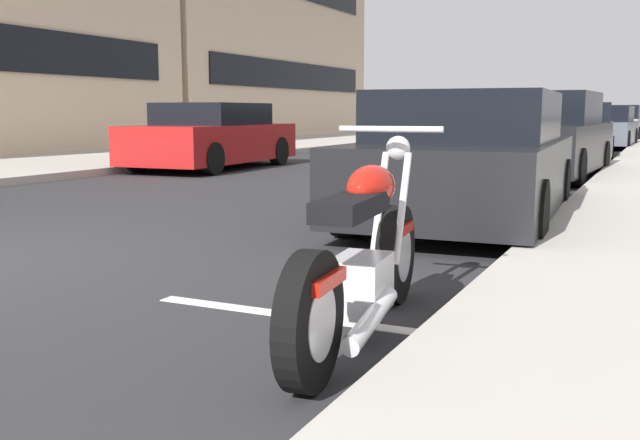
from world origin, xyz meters
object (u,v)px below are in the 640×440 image
object	(u,v)px
parked_motorcycle	(363,259)
parked_car_behind_motorcycle	(602,128)
car_opposite_curb	(212,137)
parked_car_across_street	(618,124)
parked_car_at_intersection	(542,138)
parked_car_second_in_row	(576,132)
parked_car_mid_block	(467,161)

from	to	relation	value
parked_motorcycle	parked_car_behind_motorcycle	xyz separation A→B (m)	(22.02, 0.53, 0.22)
parked_car_behind_motorcycle	car_opposite_curb	distance (m)	14.35
parked_car_across_street	car_opposite_curb	xyz separation A→B (m)	(-18.81, 6.78, -0.03)
parked_car_behind_motorcycle	parked_car_across_street	bearing A→B (deg)	0.63
parked_car_behind_motorcycle	parked_car_at_intersection	bearing A→B (deg)	-178.78
parked_motorcycle	car_opposite_curb	xyz separation A→B (m)	(9.31, 7.18, 0.23)
parked_car_second_in_row	parked_car_behind_motorcycle	xyz separation A→B (m)	(5.69, -0.20, -0.03)
parked_car_mid_block	parked_car_behind_motorcycle	bearing A→B (deg)	-3.00
parked_car_second_in_row	parked_car_across_street	world-z (taller)	parked_car_across_street
parked_car_at_intersection	parked_car_second_in_row	world-z (taller)	parked_car_at_intersection
car_opposite_curb	parked_motorcycle	bearing A→B (deg)	34.71
parked_motorcycle	parked_car_second_in_row	xyz separation A→B (m)	(16.33, 0.72, 0.25)
parked_car_across_street	car_opposite_curb	world-z (taller)	parked_car_across_street
parked_car_at_intersection	parked_car_behind_motorcycle	distance (m)	11.87
parked_car_mid_block	parked_motorcycle	bearing A→B (deg)	-176.01
parked_car_mid_block	parked_car_across_street	xyz separation A→B (m)	(23.87, -0.12, 0.01)
parked_car_at_intersection	parked_motorcycle	bearing A→B (deg)	-173.83
parked_car_second_in_row	parked_car_across_street	size ratio (longest dim) A/B	1.04
parked_motorcycle	car_opposite_curb	size ratio (longest dim) A/B	0.48
parked_motorcycle	parked_car_second_in_row	size ratio (longest dim) A/B	0.46
parked_car_second_in_row	car_opposite_curb	world-z (taller)	parked_car_second_in_row
parked_car_mid_block	parked_car_across_street	world-z (taller)	parked_car_across_street
parked_motorcycle	parked_car_across_street	world-z (taller)	parked_car_across_street
parked_car_mid_block	parked_car_at_intersection	world-z (taller)	parked_car_at_intersection
parked_car_mid_block	parked_car_behind_motorcycle	world-z (taller)	parked_car_mid_block
parked_motorcycle	car_opposite_curb	distance (m)	11.76
parked_motorcycle	parked_car_second_in_row	world-z (taller)	parked_car_second_in_row
parked_car_mid_block	car_opposite_curb	xyz separation A→B (m)	(5.06, 6.66, -0.01)
parked_car_mid_block	parked_car_second_in_row	world-z (taller)	parked_car_second_in_row
parked_car_behind_motorcycle	car_opposite_curb	world-z (taller)	car_opposite_curb
parked_motorcycle	parked_car_behind_motorcycle	world-z (taller)	parked_car_behind_motorcycle
parked_car_mid_block	parked_car_second_in_row	xyz separation A→B (m)	(12.09, 0.20, 0.00)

